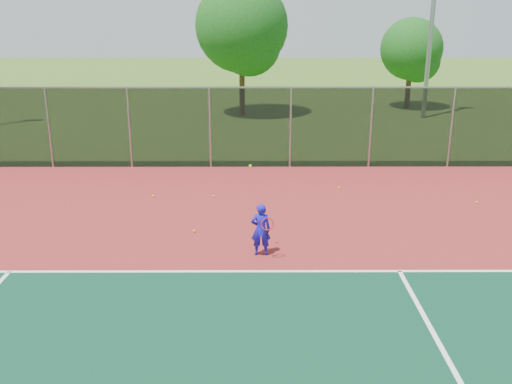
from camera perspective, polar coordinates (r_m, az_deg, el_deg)
ground at (r=10.74m, az=7.32°, el=-15.07°), size 120.00×120.00×0.00m
court_apron at (r=12.45m, az=6.16°, el=-9.99°), size 30.00×20.00×0.02m
fence_back at (r=21.38m, az=3.46°, el=6.54°), size 30.00×0.06×3.03m
tennis_player at (r=13.86m, az=0.49°, el=-3.76°), size 0.59×0.58×2.27m
practice_ball_0 at (r=18.95m, az=21.21°, el=-0.96°), size 0.07×0.07×0.07m
practice_ball_1 at (r=15.53m, az=-6.21°, el=-3.90°), size 0.07×0.07×0.07m
practice_ball_2 at (r=18.53m, az=-10.26°, el=-0.39°), size 0.07×0.07×0.07m
practice_ball_3 at (r=19.25m, az=8.29°, el=0.42°), size 0.07×0.07×0.07m
practice_ball_4 at (r=18.28m, az=-4.28°, el=-0.41°), size 0.07×0.07×0.07m
tree_back_left at (r=31.64m, az=-1.27°, el=15.86°), size 4.98×4.98×7.31m
tree_back_mid at (r=35.18m, az=15.44°, el=13.34°), size 3.57×3.57×5.25m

